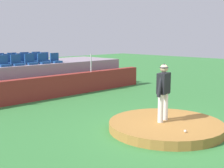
{
  "coord_description": "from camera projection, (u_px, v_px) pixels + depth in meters",
  "views": [
    {
      "loc": [
        -7.33,
        -5.07,
        2.82
      ],
      "look_at": [
        0.0,
        2.32,
        1.17
      ],
      "focal_mm": 47.94,
      "sensor_mm": 36.0,
      "label": 1
    }
  ],
  "objects": [
    {
      "name": "stadium_chair_8",
      "position": [
        34.0,
        59.0,
        15.49
      ],
      "size": [
        0.48,
        0.44,
        0.5
      ],
      "rotation": [
        0.0,
        0.0,
        3.14
      ],
      "color": "navy",
      "rests_on": "bleacher_platform"
    },
    {
      "name": "fence_post_right",
      "position": [
        91.0,
        63.0,
        15.42
      ],
      "size": [
        0.06,
        0.06,
        0.93
      ],
      "primitive_type": "cylinder",
      "color": "silver",
      "rests_on": "brick_barrier"
    },
    {
      "name": "pitchers_mound",
      "position": [
        166.0,
        126.0,
        9.08
      ],
      "size": [
        3.45,
        3.45,
        0.27
      ],
      "primitive_type": "cylinder",
      "color": "#A36F33",
      "rests_on": "ground_plane"
    },
    {
      "name": "baseball",
      "position": [
        185.0,
        131.0,
        8.04
      ],
      "size": [
        0.07,
        0.07,
        0.07
      ],
      "primitive_type": "sphere",
      "color": "white",
      "rests_on": "pitchers_mound"
    },
    {
      "name": "stadium_chair_11",
      "position": [
        0.0,
        60.0,
        15.13
      ],
      "size": [
        0.48,
        0.44,
        0.5
      ],
      "rotation": [
        0.0,
        0.0,
        3.14
      ],
      "color": "navy",
      "rests_on": "bleacher_platform"
    },
    {
      "name": "stadium_chair_4",
      "position": [
        56.0,
        60.0,
        15.34
      ],
      "size": [
        0.48,
        0.44,
        0.5
      ],
      "rotation": [
        0.0,
        0.0,
        3.14
      ],
      "color": "navy",
      "rests_on": "bleacher_platform"
    },
    {
      "name": "stadium_chair_9",
      "position": [
        45.0,
        59.0,
        15.98
      ],
      "size": [
        0.48,
        0.44,
        0.5
      ],
      "rotation": [
        0.0,
        0.0,
        3.14
      ],
      "color": "navy",
      "rests_on": "bleacher_platform"
    },
    {
      "name": "stadium_chair_13",
      "position": [
        25.0,
        59.0,
        16.06
      ],
      "size": [
        0.48,
        0.44,
        0.5
      ],
      "rotation": [
        0.0,
        0.0,
        3.14
      ],
      "color": "navy",
      "rests_on": "bleacher_platform"
    },
    {
      "name": "stadium_chair_6",
      "position": [
        8.0,
        61.0,
        14.52
      ],
      "size": [
        0.48,
        0.44,
        0.5
      ],
      "rotation": [
        0.0,
        0.0,
        3.14
      ],
      "color": "navy",
      "rests_on": "bleacher_platform"
    },
    {
      "name": "stadium_chair_7",
      "position": [
        22.0,
        60.0,
        15.01
      ],
      "size": [
        0.48,
        0.44,
        0.5
      ],
      "rotation": [
        0.0,
        0.0,
        3.14
      ],
      "color": "navy",
      "rests_on": "bleacher_platform"
    },
    {
      "name": "bleacher_platform",
      "position": [
        20.0,
        78.0,
        15.3
      ],
      "size": [
        11.19,
        3.3,
        1.5
      ],
      "primitive_type": "cube",
      "color": "gray",
      "rests_on": "ground_plane"
    },
    {
      "name": "stadium_chair_3",
      "position": [
        43.0,
        60.0,
        14.84
      ],
      "size": [
        0.48,
        0.44,
        0.5
      ],
      "rotation": [
        0.0,
        0.0,
        3.14
      ],
      "color": "navy",
      "rests_on": "bleacher_platform"
    },
    {
      "name": "stadium_chair_14",
      "position": [
        37.0,
        58.0,
        16.55
      ],
      "size": [
        0.48,
        0.44,
        0.5
      ],
      "rotation": [
        0.0,
        0.0,
        3.14
      ],
      "color": "navy",
      "rests_on": "bleacher_platform"
    },
    {
      "name": "stadium_chair_1",
      "position": [
        17.0,
        62.0,
        13.87
      ],
      "size": [
        0.48,
        0.44,
        0.5
      ],
      "rotation": [
        0.0,
        0.0,
        3.14
      ],
      "color": "navy",
      "rests_on": "bleacher_platform"
    },
    {
      "name": "stadium_chair_2",
      "position": [
        30.0,
        61.0,
        14.38
      ],
      "size": [
        0.48,
        0.44,
        0.5
      ],
      "rotation": [
        0.0,
        0.0,
        3.14
      ],
      "color": "navy",
      "rests_on": "bleacher_platform"
    },
    {
      "name": "ground_plane",
      "position": [
        166.0,
        130.0,
        9.1
      ],
      "size": [
        60.0,
        60.0,
        0.0
      ],
      "primitive_type": "plane",
      "color": "#367C39"
    },
    {
      "name": "pitcher",
      "position": [
        163.0,
        88.0,
        8.99
      ],
      "size": [
        0.83,
        0.35,
        1.77
      ],
      "rotation": [
        0.0,
        0.0,
        0.21
      ],
      "color": "white",
      "rests_on": "pitchers_mound"
    },
    {
      "name": "stadium_chair_12",
      "position": [
        13.0,
        59.0,
        15.58
      ],
      "size": [
        0.48,
        0.44,
        0.5
      ],
      "rotation": [
        0.0,
        0.0,
        3.14
      ],
      "color": "navy",
      "rests_on": "bleacher_platform"
    },
    {
      "name": "fielding_glove",
      "position": [
        162.0,
        112.0,
        10.07
      ],
      "size": [
        0.36,
        0.31,
        0.11
      ],
      "primitive_type": "ellipsoid",
      "rotation": [
        0.0,
        0.0,
        3.59
      ],
      "color": "brown",
      "rests_on": "pitchers_mound"
    },
    {
      "name": "brick_barrier",
      "position": [
        46.0,
        88.0,
        13.66
      ],
      "size": [
        12.23,
        0.4,
        1.03
      ],
      "primitive_type": "cube",
      "color": "maroon",
      "rests_on": "ground_plane"
    },
    {
      "name": "stadium_chair_0",
      "position": [
        3.0,
        63.0,
        13.4
      ],
      "size": [
        0.48,
        0.44,
        0.5
      ],
      "rotation": [
        0.0,
        0.0,
        3.14
      ],
      "color": "navy",
      "rests_on": "bleacher_platform"
    }
  ]
}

